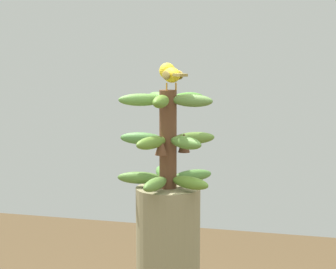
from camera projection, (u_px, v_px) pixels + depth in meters
The scene contains 2 objects.
banana_bunch at pixel (168, 140), 1.73m from camera, with size 0.31×0.31×0.30m.
perched_bird at pixel (170, 74), 1.71m from camera, with size 0.12×0.17×0.08m.
Camera 1 is at (-0.43, 1.66, 1.75)m, focal length 61.32 mm.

